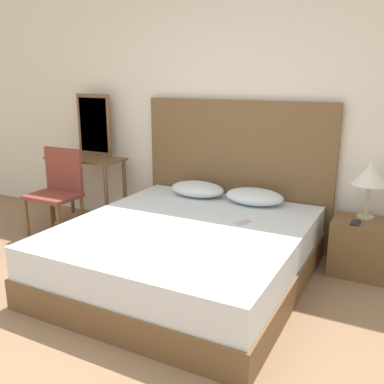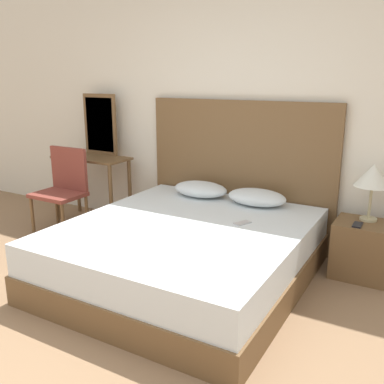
# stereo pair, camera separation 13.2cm
# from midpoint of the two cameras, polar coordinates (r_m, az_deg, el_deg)

# --- Properties ---
(ground_plane) EXTENTS (16.00, 16.00, 0.00)m
(ground_plane) POSITION_cam_midpoint_polar(r_m,az_deg,el_deg) (2.79, -18.01, -22.26)
(ground_plane) COLOR #8C6B4C
(wall_back) EXTENTS (10.00, 0.06, 2.70)m
(wall_back) POSITION_cam_midpoint_polar(r_m,az_deg,el_deg) (4.37, 4.96, 11.03)
(wall_back) COLOR silver
(wall_back) RESTS_ON ground_plane
(bed) EXTENTS (1.88, 2.08, 0.49)m
(bed) POSITION_cam_midpoint_polar(r_m,az_deg,el_deg) (3.61, -1.83, -8.04)
(bed) COLOR brown
(bed) RESTS_ON ground_plane
(headboard) EXTENTS (1.97, 0.05, 1.44)m
(headboard) POSITION_cam_midpoint_polar(r_m,az_deg,el_deg) (4.38, 4.95, 2.68)
(headboard) COLOR brown
(headboard) RESTS_ON ground_plane
(pillow_left) EXTENTS (0.56, 0.37, 0.15)m
(pillow_left) POSITION_cam_midpoint_polar(r_m,az_deg,el_deg) (4.31, -0.13, 0.39)
(pillow_left) COLOR silver
(pillow_left) RESTS_ON bed
(pillow_right) EXTENTS (0.56, 0.37, 0.15)m
(pillow_right) POSITION_cam_midpoint_polar(r_m,az_deg,el_deg) (4.07, 7.41, -0.61)
(pillow_right) COLOR silver
(pillow_right) RESTS_ON bed
(phone_on_bed) EXTENTS (0.12, 0.17, 0.01)m
(phone_on_bed) POSITION_cam_midpoint_polar(r_m,az_deg,el_deg) (3.56, 5.68, -4.06)
(phone_on_bed) COLOR #B7B7BC
(phone_on_bed) RESTS_ON bed
(nightstand) EXTENTS (0.49, 0.40, 0.48)m
(nightstand) POSITION_cam_midpoint_polar(r_m,az_deg,el_deg) (3.96, 20.75, -6.90)
(nightstand) COLOR brown
(nightstand) RESTS_ON ground_plane
(table_lamp) EXTENTS (0.30, 0.30, 0.48)m
(table_lamp) POSITION_cam_midpoint_polar(r_m,az_deg,el_deg) (3.86, 21.73, 2.10)
(table_lamp) COLOR tan
(table_lamp) RESTS_ON nightstand
(phone_on_nightstand) EXTENTS (0.07, 0.15, 0.01)m
(phone_on_nightstand) POSITION_cam_midpoint_polar(r_m,az_deg,el_deg) (3.79, 20.04, -3.86)
(phone_on_nightstand) COLOR black
(phone_on_nightstand) RESTS_ON nightstand
(vanity_desk) EXTENTS (0.90, 0.41, 0.77)m
(vanity_desk) POSITION_cam_midpoint_polar(r_m,az_deg,el_deg) (5.08, -14.63, 2.71)
(vanity_desk) COLOR brown
(vanity_desk) RESTS_ON ground_plane
(vanity_mirror) EXTENTS (0.46, 0.03, 0.70)m
(vanity_mirror) POSITION_cam_midpoint_polar(r_m,az_deg,el_deg) (5.13, -13.66, 8.68)
(vanity_mirror) COLOR brown
(vanity_mirror) RESTS_ON vanity_desk
(chair) EXTENTS (0.51, 0.40, 0.93)m
(chair) POSITION_cam_midpoint_polar(r_m,az_deg,el_deg) (4.76, -18.17, 0.73)
(chair) COLOR brown
(chair) RESTS_ON ground_plane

